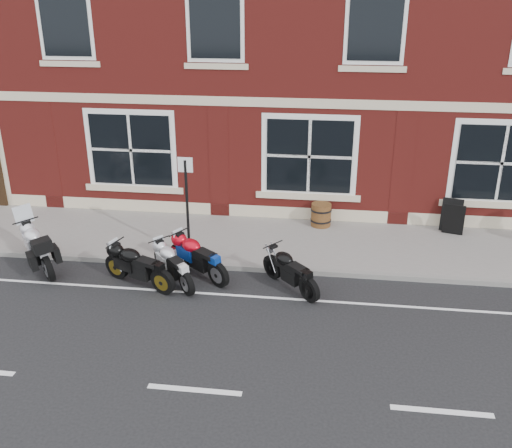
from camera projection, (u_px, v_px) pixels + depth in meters
The scene contains 11 objects.
ground at pixel (227, 300), 12.23m from camera, with size 80.00×80.00×0.00m, color black.
sidewalk at pixel (247, 240), 14.96m from camera, with size 30.00×3.00×0.12m, color slate.
kerb at pixel (237, 267), 13.51m from camera, with size 30.00×0.16×0.12m, color slate.
moto_touring_silver at pixel (39, 245), 13.45m from camera, with size 1.49×1.70×1.40m.
moto_sport_red at pixel (198, 255), 13.08m from camera, with size 1.64×1.32×0.89m.
moto_sport_black at pixel (138, 264), 12.65m from camera, with size 1.85×0.94×0.89m.
moto_sport_silver at pixel (174, 263), 12.79m from camera, with size 1.30×1.48×0.83m.
moto_naked_black at pixel (290, 269), 12.51m from camera, with size 1.36×1.45×0.84m.
a_board_sign at pixel (452, 217), 15.09m from camera, with size 0.54×0.36×0.90m, color black, non-canonical shape.
barrel_planter at pixel (321, 215), 15.62m from camera, with size 0.57×0.57×0.63m.
parking_sign at pixel (187, 201), 13.41m from camera, with size 0.35×0.07×2.49m.
Camera 1 is at (2.02, -10.50, 6.20)m, focal length 40.00 mm.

